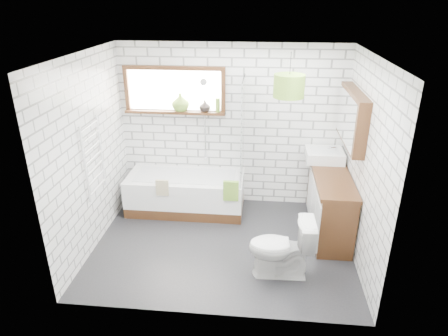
# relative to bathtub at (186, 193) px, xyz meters

# --- Properties ---
(floor) EXTENTS (3.40, 2.60, 0.01)m
(floor) POSITION_rel_bathtub_xyz_m (0.67, -0.91, -0.29)
(floor) COLOR black
(floor) RESTS_ON ground
(ceiling) EXTENTS (3.40, 2.60, 0.01)m
(ceiling) POSITION_rel_bathtub_xyz_m (0.67, -0.91, 2.22)
(ceiling) COLOR white
(ceiling) RESTS_ON ground
(wall_back) EXTENTS (3.40, 0.01, 2.50)m
(wall_back) POSITION_rel_bathtub_xyz_m (0.67, 0.39, 0.96)
(wall_back) COLOR white
(wall_back) RESTS_ON ground
(wall_front) EXTENTS (3.40, 0.01, 2.50)m
(wall_front) POSITION_rel_bathtub_xyz_m (0.67, -2.22, 0.96)
(wall_front) COLOR white
(wall_front) RESTS_ON ground
(wall_left) EXTENTS (0.01, 2.60, 2.50)m
(wall_left) POSITION_rel_bathtub_xyz_m (-1.04, -0.91, 0.96)
(wall_left) COLOR white
(wall_left) RESTS_ON ground
(wall_right) EXTENTS (0.01, 2.60, 2.50)m
(wall_right) POSITION_rel_bathtub_xyz_m (2.37, -0.91, 0.96)
(wall_right) COLOR white
(wall_right) RESTS_ON ground
(window) EXTENTS (1.52, 0.16, 0.68)m
(window) POSITION_rel_bathtub_xyz_m (-0.18, 0.35, 1.51)
(window) COLOR #351D0E
(window) RESTS_ON wall_back
(towel_radiator) EXTENTS (0.06, 0.52, 1.00)m
(towel_radiator) POSITION_rel_bathtub_xyz_m (-0.99, -0.91, 0.91)
(towel_radiator) COLOR white
(towel_radiator) RESTS_ON wall_left
(mirror_cabinet) EXTENTS (0.16, 1.20, 0.70)m
(mirror_cabinet) POSITION_rel_bathtub_xyz_m (2.29, -0.31, 1.36)
(mirror_cabinet) COLOR #351D0E
(mirror_cabinet) RESTS_ON wall_right
(shower_riser) EXTENTS (0.02, 0.02, 1.30)m
(shower_riser) POSITION_rel_bathtub_xyz_m (0.27, 0.35, 1.06)
(shower_riser) COLOR silver
(shower_riser) RESTS_ON wall_back
(bathtub) EXTENTS (1.77, 0.78, 0.57)m
(bathtub) POSITION_rel_bathtub_xyz_m (0.00, 0.00, 0.00)
(bathtub) COLOR white
(bathtub) RESTS_ON floor
(shower_screen) EXTENTS (0.02, 0.72, 1.50)m
(shower_screen) POSITION_rel_bathtub_xyz_m (0.86, 0.00, 1.04)
(shower_screen) COLOR white
(shower_screen) RESTS_ON bathtub
(towel_green) EXTENTS (0.22, 0.06, 0.30)m
(towel_green) POSITION_rel_bathtub_xyz_m (0.73, -0.39, 0.27)
(towel_green) COLOR olive
(towel_green) RESTS_ON bathtub
(towel_beige) EXTENTS (0.18, 0.05, 0.24)m
(towel_beige) POSITION_rel_bathtub_xyz_m (-0.26, -0.39, 0.27)
(towel_beige) COLOR tan
(towel_beige) RESTS_ON bathtub
(vanity) EXTENTS (0.49, 1.52, 0.87)m
(vanity) POSITION_rel_bathtub_xyz_m (2.12, -0.38, 0.15)
(vanity) COLOR #351D0E
(vanity) RESTS_ON floor
(basin) EXTENTS (0.54, 0.47, 0.16)m
(basin) POSITION_rel_bathtub_xyz_m (2.06, 0.12, 0.66)
(basin) COLOR white
(basin) RESTS_ON vanity
(tap) EXTENTS (0.04, 0.04, 0.16)m
(tap) POSITION_rel_bathtub_xyz_m (2.22, 0.12, 0.71)
(tap) COLOR silver
(tap) RESTS_ON vanity
(toilet) EXTENTS (0.46, 0.76, 0.76)m
(toilet) POSITION_rel_bathtub_xyz_m (1.41, -1.47, 0.10)
(toilet) COLOR white
(toilet) RESTS_ON floor
(vase_olive) EXTENTS (0.31, 0.31, 0.27)m
(vase_olive) POSITION_rel_bathtub_xyz_m (-0.09, 0.32, 1.33)
(vase_olive) COLOR olive
(vase_olive) RESTS_ON window
(vase_dark) EXTENTS (0.22, 0.22, 0.17)m
(vase_dark) POSITION_rel_bathtub_xyz_m (0.28, 0.32, 1.28)
(vase_dark) COLOR black
(vase_dark) RESTS_ON window
(bottle) EXTENTS (0.09, 0.09, 0.20)m
(bottle) POSITION_rel_bathtub_xyz_m (0.47, 0.32, 1.30)
(bottle) COLOR olive
(bottle) RESTS_ON window
(pendant) EXTENTS (0.38, 0.38, 0.28)m
(pendant) POSITION_rel_bathtub_xyz_m (1.44, -0.57, 1.81)
(pendant) COLOR olive
(pendant) RESTS_ON ceiling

